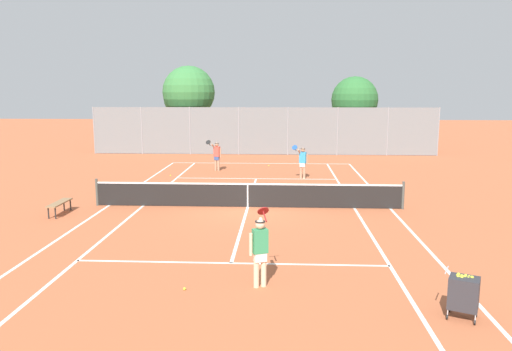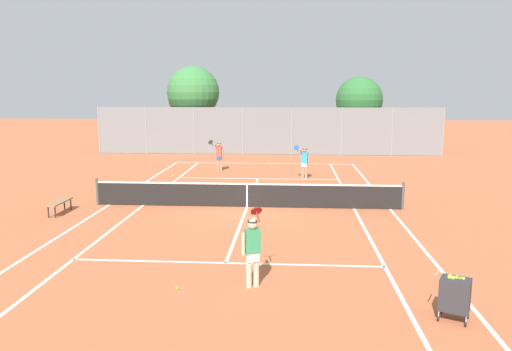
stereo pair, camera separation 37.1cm
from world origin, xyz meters
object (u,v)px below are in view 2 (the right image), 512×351
Objects in this scene: player_near_side at (252,248)px; loose_tennis_ball_2 at (272,166)px; player_far_right at (304,161)px; loose_tennis_ball_0 at (173,175)px; loose_tennis_ball_3 at (200,202)px; ball_cart at (455,294)px; loose_tennis_ball_1 at (177,288)px; tennis_net at (247,194)px; courtside_bench at (60,203)px; tree_behind_right at (358,102)px; player_far_left at (219,154)px; tree_behind_left at (192,94)px.

loose_tennis_ball_2 is at bearing 90.86° from player_near_side.
loose_tennis_ball_0 is at bearing 176.23° from player_far_right.
player_near_side reaches higher than loose_tennis_ball_3.
loose_tennis_ball_3 is at bearing 124.50° from ball_cart.
tennis_net is at bearing 83.89° from loose_tennis_ball_1.
tree_behind_right is (13.47, 21.01, 3.26)m from courtside_bench.
player_far_left is 17.18m from loose_tennis_ball_1.
ball_cart is 14.58× the size of loose_tennis_ball_1.
loose_tennis_ball_0 is (-4.59, 6.96, -0.48)m from tennis_net.
player_near_side is 28.20m from tree_behind_right.
tennis_net is at bearing 95.91° from player_near_side.
tree_behind_right is (12.55, 0.49, -0.57)m from tree_behind_left.
tree_behind_left is (-3.53, 10.17, 3.31)m from player_far_left.
ball_cart is 4.36m from player_near_side.
player_far_left is 26.88× the size of loose_tennis_ball_0.
loose_tennis_ball_2 is 10.41m from loose_tennis_ball_3.
tennis_net is 181.82× the size of loose_tennis_ball_2.
player_far_right is 7.35m from loose_tennis_ball_3.
player_far_left is at bearing -70.84° from tree_behind_left.
loose_tennis_ball_1 is 0.04× the size of courtside_bench.
tree_behind_right is at bearing 86.52° from ball_cart.
tree_behind_left is (-6.42, 8.26, 4.20)m from loose_tennis_ball_2.
tree_behind_left reaches higher than loose_tennis_ball_1.
loose_tennis_ball_1 is at bearing 169.08° from ball_cart.
loose_tennis_ball_1 and loose_tennis_ball_2 have the same top height.
player_far_right is 0.32× the size of tree_behind_right.
tennis_net is at bearing -18.31° from loose_tennis_ball_3.
player_far_right is 1.18× the size of courtside_bench.
tree_behind_right reaches higher than player_far_right.
tree_behind_left reaches higher than loose_tennis_ball_2.
player_near_side is 1.18× the size of courtside_bench.
tree_behind_left is at bearing 102.04° from loose_tennis_ball_3.
loose_tennis_ball_3 is (-4.35, -5.85, -0.89)m from player_far_right.
tennis_net is 8.30m from loose_tennis_ball_1.
loose_tennis_ball_1 is at bearing -48.75° from courtside_bench.
player_near_side is at bearing -89.14° from loose_tennis_ball_2.
tree_behind_left is (-3.92, 18.37, 4.20)m from loose_tennis_ball_3.
tree_behind_right is (7.56, 27.75, 3.63)m from loose_tennis_ball_1.
player_far_right reaches higher than loose_tennis_ball_0.
courtside_bench is (-4.83, -2.15, 0.38)m from loose_tennis_ball_3.
player_near_side is at bearing -76.04° from tree_behind_left.
tennis_net is at bearing -75.15° from player_far_left.
loose_tennis_ball_1 is (-0.88, -8.24, -0.48)m from tennis_net.
ball_cart is 30.59m from tree_behind_left.
loose_tennis_ball_0 is 1.00× the size of loose_tennis_ball_2.
courtside_bench is 25.17m from tree_behind_right.
tree_behind_right is at bearing 49.75° from player_far_left.
tree_behind_left reaches higher than player_far_right.
tree_behind_right is at bearing 77.96° from player_near_side.
player_far_right is at bearing -56.57° from tree_behind_left.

